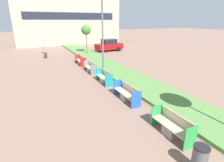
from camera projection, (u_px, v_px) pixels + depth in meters
planter_grass_strip at (147, 87)px, 12.24m from camera, size 2.80×120.00×0.18m
building_backdrop at (69, 19)px, 34.40m from camera, size 19.68×5.43×9.69m
bench_green_frame at (172, 127)px, 7.18m from camera, size 0.65×1.91×0.94m
bench_blue_frame at (127, 94)px, 10.36m from camera, size 0.65×2.21×0.94m
bench_teal_frame at (105, 78)px, 13.23m from camera, size 0.65×1.90×0.94m
bench_grey_frame at (91, 69)px, 15.96m from camera, size 0.65×1.98×0.94m
bench_red_frame at (81, 61)px, 18.77m from camera, size 0.65×2.14×0.94m
litter_bin at (200, 160)px, 5.34m from camera, size 0.48×0.48×0.97m
street_lamp_post at (102, 16)px, 13.47m from camera, size 0.24×0.44×8.90m
sapling_tree_far at (86, 30)px, 23.64m from camera, size 1.30×1.30×3.97m
pedestrian_walking at (45, 52)px, 21.81m from camera, size 0.53×0.24×1.57m
parked_car_distant at (109, 45)px, 27.10m from camera, size 4.37×2.21×1.86m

